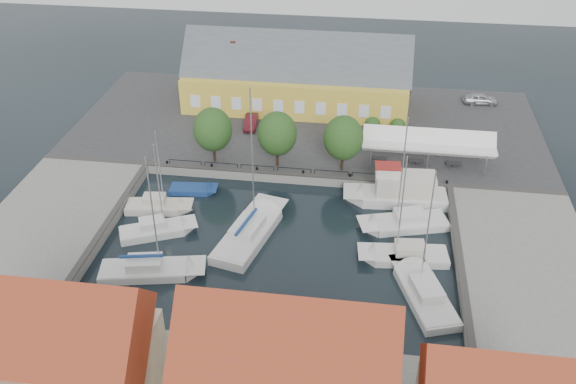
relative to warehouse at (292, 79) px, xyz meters
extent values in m
plane|color=black|center=(2.60, -28.36, -4.43)|extent=(140.00, 140.00, 0.00)
cube|color=#2D2D30|center=(2.60, -5.36, -3.93)|extent=(56.00, 26.00, 1.00)
cube|color=slate|center=(-19.40, -30.36, -3.93)|extent=(12.00, 24.00, 1.00)
cube|color=slate|center=(24.60, -30.36, -3.93)|extent=(12.00, 24.00, 1.00)
cube|color=#383533|center=(2.60, -18.06, -3.37)|extent=(56.00, 0.60, 0.12)
cube|color=#383533|center=(-13.70, -30.36, -3.37)|extent=(0.60, 24.00, 0.12)
cube|color=#383533|center=(18.90, -30.36, -3.37)|extent=(0.60, 24.00, 0.12)
cylinder|color=black|center=(-11.40, -17.76, -3.23)|extent=(0.24, 0.24, 0.40)
cylinder|color=black|center=(-6.40, -17.76, -3.23)|extent=(0.24, 0.24, 0.40)
cylinder|color=black|center=(-1.40, -17.76, -3.23)|extent=(0.24, 0.24, 0.40)
cylinder|color=black|center=(3.60, -17.76, -3.23)|extent=(0.24, 0.24, 0.40)
cylinder|color=black|center=(8.60, -17.76, -3.23)|extent=(0.24, 0.24, 0.40)
cylinder|color=black|center=(13.60, -17.76, -3.23)|extent=(0.24, 0.24, 0.40)
cylinder|color=black|center=(18.60, -17.76, -3.23)|extent=(0.24, 0.24, 0.40)
cube|color=gold|center=(0.60, -0.36, -1.18)|extent=(28.00, 10.00, 4.50)
cube|color=#474C51|center=(0.60, -0.36, 2.32)|extent=(28.56, 7.60, 7.60)
cube|color=gold|center=(-9.40, 5.64, -1.68)|extent=(6.00, 6.00, 3.50)
cube|color=brown|center=(-7.40, -0.36, 4.17)|extent=(0.60, 0.60, 1.20)
cube|color=white|center=(16.60, -13.86, -0.73)|extent=(14.00, 4.00, 0.25)
cylinder|color=silver|center=(10.60, -15.66, -2.08)|extent=(0.10, 0.10, 2.70)
cylinder|color=silver|center=(10.60, -12.06, -2.08)|extent=(0.10, 0.10, 2.70)
cylinder|color=silver|center=(16.60, -15.66, -2.08)|extent=(0.10, 0.10, 2.70)
cylinder|color=silver|center=(16.60, -12.06, -2.08)|extent=(0.10, 0.10, 2.70)
cylinder|color=silver|center=(22.60, -15.66, -2.08)|extent=(0.10, 0.10, 2.70)
cylinder|color=silver|center=(22.60, -12.06, -2.08)|extent=(0.10, 0.10, 2.70)
cylinder|color=black|center=(-6.40, -16.36, -2.38)|extent=(0.30, 0.30, 2.10)
ellipsoid|color=#1B4117|center=(-6.40, -16.36, 0.46)|extent=(4.20, 4.20, 4.83)
cylinder|color=black|center=(0.60, -16.36, -2.38)|extent=(0.30, 0.30, 2.10)
ellipsoid|color=#1B4117|center=(0.60, -16.36, 0.46)|extent=(4.20, 4.20, 4.83)
cylinder|color=black|center=(7.60, -16.36, -2.38)|extent=(0.30, 0.30, 2.10)
ellipsoid|color=#1B4117|center=(7.60, -16.36, 0.46)|extent=(4.20, 4.20, 4.83)
imported|color=#ABAEB3|center=(24.22, 3.25, -2.70)|extent=(4.39, 1.99, 1.46)
imported|color=#52121A|center=(-4.02, -7.48, -2.75)|extent=(1.75, 4.23, 1.36)
cube|color=silver|center=(-0.35, -28.99, -4.28)|extent=(5.42, 9.70, 1.50)
cube|color=silver|center=(-0.09, -27.87, -3.49)|extent=(5.71, 11.45, 0.08)
cube|color=silver|center=(-0.30, -28.77, -3.03)|extent=(3.11, 4.10, 0.90)
cylinder|color=silver|center=(0.06, -27.20, 3.34)|extent=(0.12, 0.12, 13.74)
cube|color=navy|center=(-0.35, -28.99, -2.28)|extent=(1.25, 4.51, 0.22)
cube|color=silver|center=(14.24, -20.21, -4.33)|extent=(8.71, 3.71, 1.80)
cube|color=silver|center=(13.18, -20.28, -3.39)|extent=(10.40, 3.69, 0.08)
cube|color=beige|center=(14.24, -20.21, -2.33)|extent=(6.02, 3.07, 2.20)
cube|color=silver|center=(12.33, -20.33, -0.93)|extent=(2.45, 1.90, 1.20)
cube|color=maroon|center=(12.33, -20.33, -0.28)|extent=(2.67, 2.01, 0.10)
cube|color=silver|center=(14.82, -24.45, -4.38)|extent=(7.55, 4.79, 1.30)
cube|color=silver|center=(13.98, -24.69, -3.69)|extent=(8.86, 5.06, 0.08)
cube|color=silver|center=(14.66, -24.49, -3.23)|extent=(3.25, 2.71, 0.90)
cylinder|color=silver|center=(13.48, -24.84, 1.74)|extent=(0.12, 0.12, 10.94)
cube|color=silver|center=(14.74, -29.67, -4.38)|extent=(6.77, 3.36, 1.30)
cube|color=silver|center=(13.93, -29.76, -3.69)|extent=(8.06, 3.38, 0.08)
cube|color=beige|center=(14.58, -29.69, -3.23)|extent=(2.78, 2.10, 0.90)
cylinder|color=silver|center=(13.44, -29.80, 1.17)|extent=(0.12, 0.12, 9.80)
cube|color=silver|center=(15.90, -35.16, -4.38)|extent=(5.40, 8.33, 1.30)
cube|color=silver|center=(15.58, -34.24, -3.69)|extent=(5.79, 9.76, 0.08)
cube|color=silver|center=(15.83, -34.98, -3.23)|extent=(2.98, 3.61, 0.90)
cylinder|color=silver|center=(15.40, -33.69, 1.68)|extent=(0.12, 0.12, 10.83)
cube|color=beige|center=(-10.58, -25.19, -4.38)|extent=(5.65, 2.97, 1.30)
cube|color=beige|center=(-9.91, -25.11, -3.69)|extent=(6.71, 3.01, 0.08)
cube|color=beige|center=(-10.44, -25.17, -3.23)|extent=(2.34, 1.84, 0.90)
cylinder|color=silver|center=(-9.50, -25.06, 0.33)|extent=(0.12, 0.12, 8.11)
cube|color=silver|center=(-9.45, -29.26, -4.38)|extent=(6.36, 4.61, 1.30)
cube|color=silver|center=(-8.78, -28.96, -3.69)|extent=(7.40, 5.01, 0.08)
cube|color=silver|center=(-9.31, -29.20, -3.23)|extent=(2.82, 2.46, 0.90)
cylinder|color=silver|center=(-8.37, -28.77, 0.65)|extent=(0.12, 0.12, 8.75)
cube|color=silver|center=(-8.30, -35.01, -4.38)|extent=(7.84, 4.24, 1.30)
cube|color=silver|center=(-7.39, -34.83, -3.69)|extent=(9.27, 4.42, 0.08)
cube|color=silver|center=(-8.11, -34.98, -3.23)|extent=(3.29, 2.48, 0.90)
cylinder|color=silver|center=(-6.84, -34.72, 1.73)|extent=(0.12, 0.12, 10.92)
cube|color=navy|center=(-8.30, -35.01, -2.48)|extent=(3.68, 0.95, 0.22)
cube|color=silver|center=(-10.26, -40.10, -4.38)|extent=(3.93, 3.48, 0.90)
cube|color=silver|center=(-9.89, -40.36, -3.89)|extent=(4.48, 3.84, 0.08)
cube|color=navy|center=(-8.01, -21.28, -4.38)|extent=(4.23, 2.38, 0.80)
cube|color=navy|center=(-7.50, -21.23, -3.94)|extent=(5.03, 2.38, 0.08)
cube|color=#983320|center=(-7.40, -51.36, 4.82)|extent=(11.33, 6.50, 6.50)
cube|color=brown|center=(-5.20, -51.36, 6.37)|extent=(0.60, 0.60, 0.80)
cube|color=#983320|center=(6.60, -51.36, 5.32)|extent=(12.36, 6.50, 6.50)
cube|color=brown|center=(3.60, -51.36, 6.97)|extent=(0.70, 0.70, 1.00)
cube|color=brown|center=(9.00, -51.36, 6.87)|extent=(0.60, 0.60, 0.80)
cube|color=brown|center=(16.35, -52.36, 5.97)|extent=(0.70, 0.70, 1.00)
cube|color=brown|center=(20.40, -52.36, 5.87)|extent=(0.60, 0.60, 0.80)
camera|label=1|loc=(10.19, -76.21, 31.34)|focal=40.00mm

